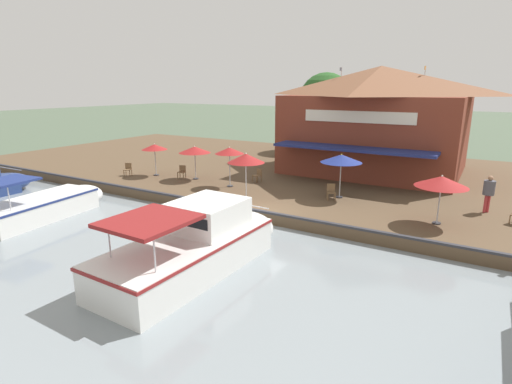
# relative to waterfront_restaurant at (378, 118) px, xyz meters

# --- Properties ---
(ground_plane) EXTENTS (220.00, 220.00, 0.00)m
(ground_plane) POSITION_rel_waterfront_restaurant_xyz_m (13.19, -2.29, -4.31)
(ground_plane) COLOR #4C5B47
(quay_deck) EXTENTS (22.00, 56.00, 0.60)m
(quay_deck) POSITION_rel_waterfront_restaurant_xyz_m (2.19, -2.29, -4.01)
(quay_deck) COLOR brown
(quay_deck) RESTS_ON ground
(quay_edge_fender) EXTENTS (0.20, 50.40, 0.10)m
(quay_edge_fender) POSITION_rel_waterfront_restaurant_xyz_m (13.09, -2.29, -3.66)
(quay_edge_fender) COLOR #2D2D33
(quay_edge_fender) RESTS_ON quay_deck
(waterfront_restaurant) EXTENTS (11.68, 11.94, 7.29)m
(waterfront_restaurant) POSITION_rel_waterfront_restaurant_xyz_m (0.00, 0.00, 0.00)
(waterfront_restaurant) COLOR brown
(waterfront_restaurant) RESTS_ON quay_deck
(patio_umbrella_mid_patio_left) EXTENTS (1.97, 1.97, 2.54)m
(patio_umbrella_mid_patio_left) POSITION_rel_waterfront_restaurant_xyz_m (11.54, -3.81, -1.46)
(patio_umbrella_mid_patio_left) COLOR #B7B7B7
(patio_umbrella_mid_patio_left) RESTS_ON quay_deck
(patio_umbrella_mid_patio_right) EXTENTS (2.23, 2.23, 2.21)m
(patio_umbrella_mid_patio_right) POSITION_rel_waterfront_restaurant_xyz_m (10.55, 5.56, -1.78)
(patio_umbrella_mid_patio_right) COLOR #B7B7B7
(patio_umbrella_mid_patio_right) RESTS_ON quay_deck
(patio_umbrella_far_corner) EXTENTS (1.72, 1.72, 2.19)m
(patio_umbrella_far_corner) POSITION_rel_waterfront_restaurant_xyz_m (9.56, -12.34, -1.76)
(patio_umbrella_far_corner) COLOR #B7B7B7
(patio_umbrella_far_corner) RESTS_ON quay_deck
(patio_umbrella_by_entrance) EXTENTS (2.05, 2.05, 2.20)m
(patio_umbrella_by_entrance) POSITION_rel_waterfront_restaurant_xyz_m (9.06, -9.29, -1.76)
(patio_umbrella_by_entrance) COLOR #B7B7B7
(patio_umbrella_by_entrance) RESTS_ON quay_deck
(patio_umbrella_near_quay_edge) EXTENTS (2.22, 2.22, 2.43)m
(patio_umbrella_near_quay_edge) POSITION_rel_waterfront_restaurant_xyz_m (8.59, 0.38, -1.55)
(patio_umbrella_near_quay_edge) COLOR #B7B7B7
(patio_umbrella_near_quay_edge) RESTS_ON quay_deck
(patio_umbrella_back_row) EXTENTS (1.74, 1.74, 2.44)m
(patio_umbrella_back_row) POSITION_rel_waterfront_restaurant_xyz_m (9.58, -6.20, -1.52)
(patio_umbrella_back_row) COLOR #B7B7B7
(patio_umbrella_back_row) RESTS_ON quay_deck
(cafe_chair_under_first_umbrella) EXTENTS (0.59, 0.59, 0.85)m
(cafe_chair_under_first_umbrella) POSITION_rel_waterfront_restaurant_xyz_m (10.55, -13.98, -3.24)
(cafe_chair_under_first_umbrella) COLOR brown
(cafe_chair_under_first_umbrella) RESTS_ON quay_deck
(cafe_chair_beside_entrance) EXTENTS (0.59, 0.59, 0.85)m
(cafe_chair_beside_entrance) POSITION_rel_waterfront_restaurant_xyz_m (9.19, 0.11, -3.24)
(cafe_chair_beside_entrance) COLOR brown
(cafe_chair_beside_entrance) RESTS_ON quay_deck
(cafe_chair_facing_river) EXTENTS (0.55, 0.55, 0.85)m
(cafe_chair_facing_river) POSITION_rel_waterfront_restaurant_xyz_m (7.65, -5.37, -3.24)
(cafe_chair_facing_river) COLOR brown
(cafe_chair_facing_river) RESTS_ON quay_deck
(cafe_chair_mid_patio) EXTENTS (0.56, 0.56, 0.85)m
(cafe_chair_mid_patio) POSITION_rel_waterfront_restaurant_xyz_m (9.33, -10.23, -3.24)
(cafe_chair_mid_patio) COLOR brown
(cafe_chair_mid_patio) RESTS_ON quay_deck
(person_near_entrance) EXTENTS (0.51, 0.51, 1.81)m
(person_near_entrance) POSITION_rel_waterfront_restaurant_xyz_m (7.53, 7.38, -2.57)
(person_near_entrance) COLOR #B23338
(person_near_entrance) RESTS_ON quay_deck
(motorboat_second_along) EXTENTS (8.31, 2.99, 2.48)m
(motorboat_second_along) POSITION_rel_waterfront_restaurant_xyz_m (18.27, -1.50, -3.36)
(motorboat_second_along) COLOR white
(motorboat_second_along) RESTS_ON river_water
(motorboat_outer_channel) EXTENTS (6.80, 2.93, 2.30)m
(motorboat_outer_channel) POSITION_rel_waterfront_restaurant_xyz_m (17.66, -11.85, -3.62)
(motorboat_outer_channel) COLOR white
(motorboat_outer_channel) RESTS_ON river_water
(tree_behind_restaurant) EXTENTS (5.20, 4.95, 7.19)m
(tree_behind_restaurant) POSITION_rel_waterfront_restaurant_xyz_m (-6.52, -6.75, 0.87)
(tree_behind_restaurant) COLOR brown
(tree_behind_restaurant) RESTS_ON quay_deck
(tree_upstream_bank) EXTENTS (3.88, 3.69, 5.77)m
(tree_upstream_bank) POSITION_rel_waterfront_restaurant_xyz_m (-2.72, 3.56, 0.10)
(tree_upstream_bank) COLOR brown
(tree_upstream_bank) RESTS_ON quay_deck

